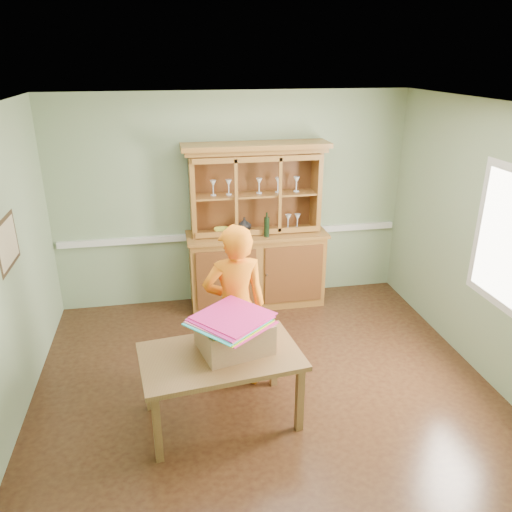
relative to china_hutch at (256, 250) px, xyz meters
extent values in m
plane|color=#492E17|center=(-0.26, -1.76, -0.74)|extent=(4.50, 4.50, 0.00)
plane|color=white|center=(-0.26, -1.76, 1.96)|extent=(4.50, 4.50, 0.00)
plane|color=gray|center=(-0.26, 0.24, 0.61)|extent=(4.50, 0.00, 4.50)
plane|color=gray|center=(-2.51, -1.76, 0.61)|extent=(0.00, 4.00, 4.00)
plane|color=gray|center=(1.99, -1.76, 0.61)|extent=(0.00, 4.00, 4.00)
plane|color=gray|center=(-0.26, -3.76, 0.61)|extent=(4.50, 0.00, 4.50)
cube|color=silver|center=(-0.26, 0.21, 0.16)|extent=(4.41, 0.05, 0.08)
cube|color=#372616|center=(-2.49, -1.46, 0.81)|extent=(0.03, 0.60, 0.46)
cube|color=#BCAF8A|center=(-2.48, -1.46, 0.81)|extent=(0.01, 0.52, 0.38)
cube|color=silver|center=(1.97, -2.06, 0.76)|extent=(0.03, 0.96, 1.36)
cube|color=white|center=(1.96, -2.06, 0.76)|extent=(0.01, 0.80, 1.20)
cube|color=#915A27|center=(0.00, -0.02, -0.26)|extent=(1.72, 0.52, 0.95)
cube|color=#915A27|center=(0.00, -0.03, 0.23)|extent=(1.77, 0.58, 0.04)
cube|color=#593515|center=(0.00, 0.22, 0.75)|extent=(1.62, 0.04, 1.00)
cube|color=#915A27|center=(-0.78, 0.06, 0.75)|extent=(0.06, 0.36, 1.00)
cube|color=#915A27|center=(0.78, 0.06, 0.75)|extent=(0.06, 0.36, 1.00)
cube|color=#915A27|center=(0.00, 0.06, 1.28)|extent=(1.72, 0.42, 0.06)
cube|color=#915A27|center=(0.00, 0.04, 1.34)|extent=(1.79, 0.46, 0.06)
cube|color=#915A27|center=(0.00, 0.06, 0.73)|extent=(1.51, 0.31, 0.02)
imported|color=#B2B2B7|center=(-0.14, 0.06, 0.34)|extent=(0.17, 0.17, 0.18)
imported|color=gold|center=(-0.43, 0.06, 0.28)|extent=(0.21, 0.21, 0.05)
cylinder|color=black|center=(0.10, -0.19, 0.40)|extent=(0.07, 0.07, 0.30)
cube|color=brown|center=(-0.73, -2.22, -0.08)|extent=(1.46, 0.98, 0.05)
cube|color=brown|center=(-1.29, -2.63, -0.42)|extent=(0.07, 0.07, 0.64)
cube|color=brown|center=(-1.38, -1.96, -0.42)|extent=(0.07, 0.07, 0.64)
cube|color=brown|center=(-0.08, -2.49, -0.42)|extent=(0.07, 0.07, 0.64)
cube|color=brown|center=(-0.16, -1.82, -0.42)|extent=(0.07, 0.07, 0.64)
cube|color=#9B754F|center=(-0.60, -2.16, 0.08)|extent=(0.68, 0.60, 0.27)
cube|color=#E82379|center=(-0.63, -2.18, 0.22)|extent=(0.77, 0.77, 0.01)
cube|color=#D8F91F|center=(-0.63, -2.18, 0.23)|extent=(0.77, 0.77, 0.01)
cube|color=green|center=(-0.63, -2.18, 0.24)|extent=(0.77, 0.77, 0.01)
cube|color=#31DEEB|center=(-0.63, -2.18, 0.25)|extent=(0.77, 0.77, 0.01)
cube|color=#EA6F85|center=(-0.63, -2.18, 0.26)|extent=(0.77, 0.77, 0.01)
cube|color=#D12086|center=(-0.63, -2.18, 0.27)|extent=(0.77, 0.77, 0.01)
cube|color=#E8237E|center=(-0.63, -2.18, 0.28)|extent=(0.77, 0.77, 0.01)
imported|color=orange|center=(-0.52, -1.70, 0.10)|extent=(0.64, 0.44, 1.68)
camera|label=1|loc=(-1.10, -5.89, 2.34)|focal=35.00mm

